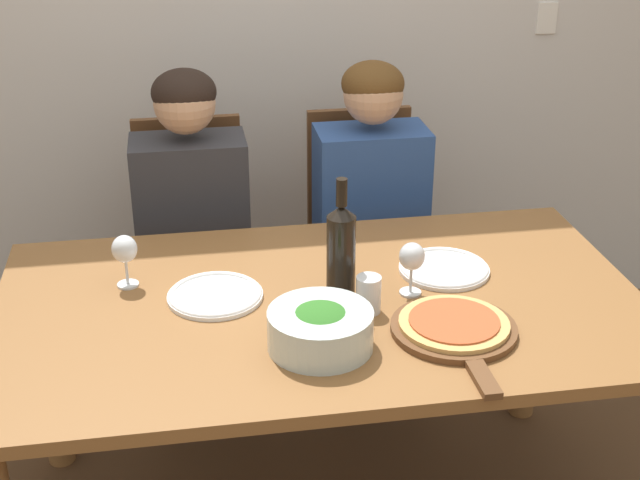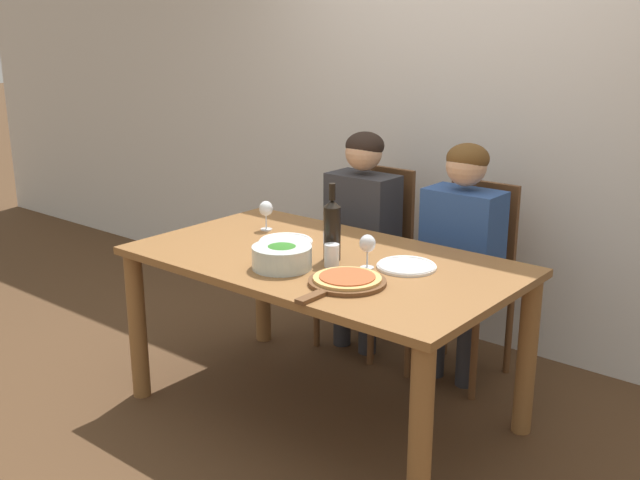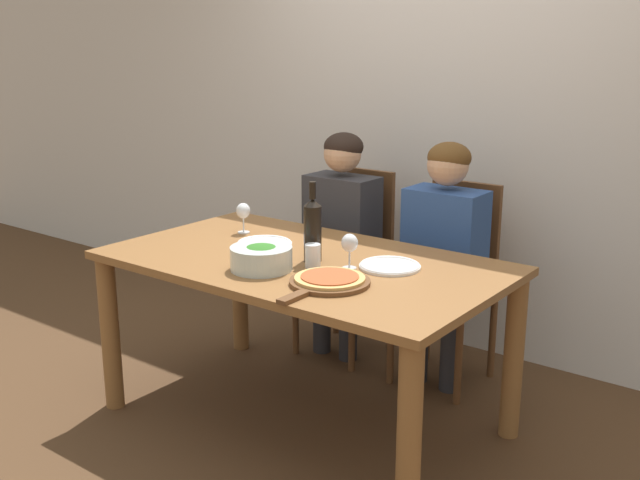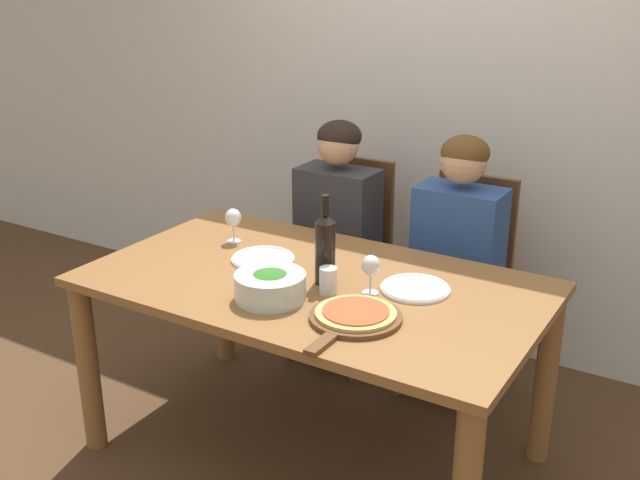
% 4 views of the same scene
% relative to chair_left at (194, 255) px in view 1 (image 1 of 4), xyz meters
% --- Properties ---
extents(dining_table, '(1.74, 1.00, 0.78)m').
position_rel_chair_left_xyz_m(dining_table, '(0.32, -0.84, 0.12)').
color(dining_table, brown).
rests_on(dining_table, ground).
extents(chair_left, '(0.42, 0.42, 1.01)m').
position_rel_chair_left_xyz_m(chair_left, '(0.00, 0.00, 0.00)').
color(chair_left, brown).
rests_on(chair_left, ground).
extents(chair_right, '(0.42, 0.42, 1.01)m').
position_rel_chair_left_xyz_m(chair_right, '(0.62, 0.00, 0.00)').
color(chair_right, brown).
rests_on(chair_right, ground).
extents(person_woman, '(0.47, 0.51, 1.23)m').
position_rel_chair_left_xyz_m(person_woman, '(-0.00, -0.12, 0.21)').
color(person_woman, '#28282D').
rests_on(person_woman, ground).
extents(person_man, '(0.47, 0.51, 1.23)m').
position_rel_chair_left_xyz_m(person_man, '(0.62, -0.12, 0.21)').
color(person_man, '#28282D').
rests_on(person_man, ground).
extents(wine_bottle, '(0.08, 0.08, 0.35)m').
position_rel_chair_left_xyz_m(wine_bottle, '(0.37, -0.84, 0.39)').
color(wine_bottle, black).
rests_on(wine_bottle, dining_table).
extents(broccoli_bowl, '(0.26, 0.26, 0.11)m').
position_rel_chair_left_xyz_m(broccoli_bowl, '(0.28, -1.07, 0.30)').
color(broccoli_bowl, silver).
rests_on(broccoli_bowl, dining_table).
extents(dinner_plate_left, '(0.26, 0.26, 0.02)m').
position_rel_chair_left_xyz_m(dinner_plate_left, '(0.04, -0.78, 0.25)').
color(dinner_plate_left, white).
rests_on(dinner_plate_left, dining_table).
extents(dinner_plate_right, '(0.26, 0.26, 0.02)m').
position_rel_chair_left_xyz_m(dinner_plate_right, '(0.70, -0.73, 0.25)').
color(dinner_plate_right, white).
rests_on(dinner_plate_right, dining_table).
extents(pizza_on_board, '(0.32, 0.46, 0.04)m').
position_rel_chair_left_xyz_m(pizza_on_board, '(0.62, -1.06, 0.26)').
color(pizza_on_board, brown).
rests_on(pizza_on_board, dining_table).
extents(wine_glass_left, '(0.07, 0.07, 0.15)m').
position_rel_chair_left_xyz_m(wine_glass_left, '(-0.19, -0.67, 0.35)').
color(wine_glass_left, silver).
rests_on(wine_glass_left, dining_table).
extents(wine_glass_right, '(0.07, 0.07, 0.15)m').
position_rel_chair_left_xyz_m(wine_glass_right, '(0.57, -0.84, 0.35)').
color(wine_glass_right, silver).
rests_on(wine_glass_right, dining_table).
extents(water_tumbler, '(0.07, 0.07, 0.10)m').
position_rel_chair_left_xyz_m(water_tumbler, '(0.43, -0.92, 0.29)').
color(water_tumbler, silver).
rests_on(water_tumbler, dining_table).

